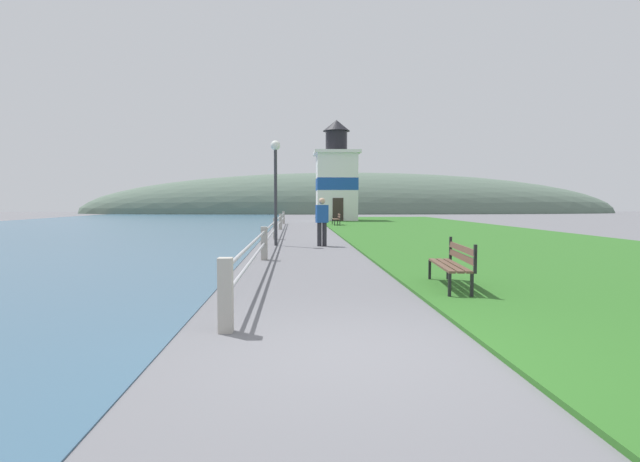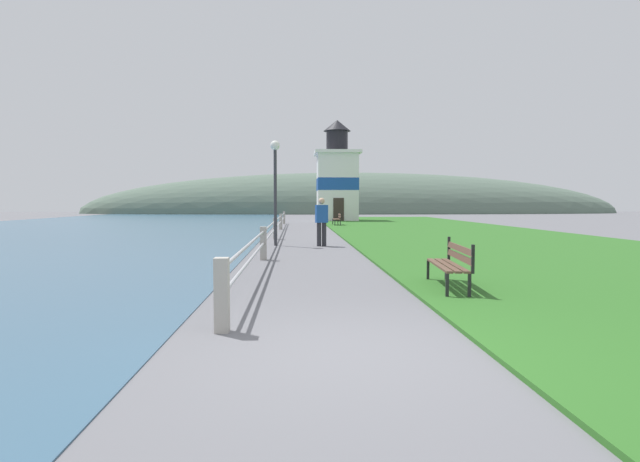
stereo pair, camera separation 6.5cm
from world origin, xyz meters
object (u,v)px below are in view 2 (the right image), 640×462
object	(u,v)px
park_bench_near	(452,262)
lighthouse	(337,180)
lamp_post	(275,173)
park_bench_midway	(338,218)
person_strolling	(322,220)

from	to	relation	value
park_bench_near	lighthouse	size ratio (longest dim) A/B	0.22
lighthouse	lamp_post	world-z (taller)	lighthouse
park_bench_near	lamp_post	world-z (taller)	lamp_post
lamp_post	lighthouse	bearing A→B (deg)	80.02
park_bench_midway	person_strolling	xyz separation A→B (m)	(-1.93, -16.00, 0.44)
lighthouse	lamp_post	bearing A→B (deg)	-99.98
lighthouse	park_bench_midway	bearing A→B (deg)	-94.30
park_bench_midway	lamp_post	bearing A→B (deg)	76.17
park_bench_near	person_strolling	xyz separation A→B (m)	(-1.96, 9.46, 0.44)
park_bench_midway	lighthouse	xyz separation A→B (m)	(0.68, 9.09, 3.09)
person_strolling	park_bench_near	bearing A→B (deg)	178.69
park_bench_near	person_strolling	bearing A→B (deg)	-73.00
park_bench_midway	park_bench_near	bearing A→B (deg)	89.41
lamp_post	person_strolling	bearing A→B (deg)	-11.44
park_bench_near	park_bench_midway	xyz separation A→B (m)	(-0.02, 25.46, -0.00)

